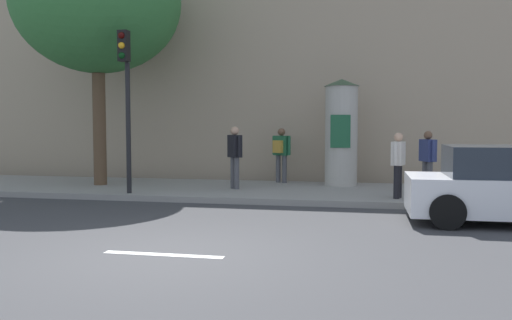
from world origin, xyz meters
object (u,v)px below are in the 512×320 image
at_px(poster_column, 341,132).
at_px(street_tree, 97,2).
at_px(pedestrian_in_dark_shirt, 428,156).
at_px(pedestrian_in_red_top, 281,150).
at_px(pedestrian_near_pole, 235,153).
at_px(pedestrian_in_light_jacket, 398,160).
at_px(traffic_light, 126,84).

distance_m(poster_column, street_tree, 7.73).
xyz_separation_m(pedestrian_in_dark_shirt, pedestrian_in_red_top, (-3.99, 1.46, 0.04)).
xyz_separation_m(poster_column, pedestrian_near_pole, (-2.74, -1.37, -0.54)).
height_order(street_tree, pedestrian_in_red_top, street_tree).
bearing_deg(street_tree, pedestrian_in_light_jacket, -8.35).
bearing_deg(street_tree, pedestrian_in_dark_shirt, 0.78).
bearing_deg(pedestrian_near_pole, pedestrian_in_dark_shirt, 3.07).
xyz_separation_m(traffic_light, pedestrian_in_light_jacket, (6.54, 0.51, -1.82)).
xyz_separation_m(poster_column, street_tree, (-6.72, -1.22, 3.61)).
relative_size(traffic_light, poster_column, 1.34).
relative_size(street_tree, pedestrian_near_pole, 4.28).
xyz_separation_m(street_tree, pedestrian_near_pole, (3.98, -0.14, -4.16)).
xyz_separation_m(street_tree, pedestrian_in_red_top, (4.96, 1.58, -4.17)).
bearing_deg(pedestrian_in_light_jacket, pedestrian_in_dark_shirt, 58.97).
relative_size(pedestrian_near_pole, pedestrian_in_red_top, 1.04).
relative_size(traffic_light, pedestrian_near_pole, 2.40).
bearing_deg(pedestrian_in_red_top, poster_column, -11.41).
xyz_separation_m(street_tree, pedestrian_in_dark_shirt, (8.95, 0.12, -4.21)).
height_order(pedestrian_in_light_jacket, pedestrian_near_pole, pedestrian_near_pole).
relative_size(pedestrian_in_light_jacket, pedestrian_near_pole, 0.92).
xyz_separation_m(poster_column, pedestrian_in_light_jacket, (1.43, -2.42, -0.62)).
xyz_separation_m(pedestrian_in_dark_shirt, pedestrian_near_pole, (-4.97, -0.27, 0.05)).
height_order(poster_column, pedestrian_in_dark_shirt, poster_column).
xyz_separation_m(traffic_light, pedestrian_in_dark_shirt, (7.34, 1.83, -1.79)).
relative_size(pedestrian_in_dark_shirt, pedestrian_near_pole, 0.93).
distance_m(traffic_light, pedestrian_in_light_jacket, 6.81).
distance_m(traffic_light, street_tree, 3.37).
bearing_deg(pedestrian_in_red_top, pedestrian_near_pole, -119.45).
relative_size(poster_column, pedestrian_in_dark_shirt, 1.92).
bearing_deg(poster_column, pedestrian_in_dark_shirt, -26.33).
bearing_deg(traffic_light, pedestrian_near_pole, 33.49).
height_order(traffic_light, pedestrian_in_red_top, traffic_light).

